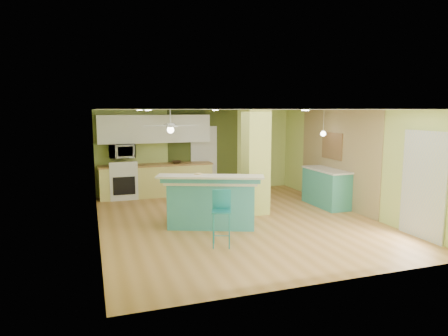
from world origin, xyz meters
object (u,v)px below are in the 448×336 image
(peninsula, at_px, (212,201))
(side_counter, at_px, (326,187))
(canister, at_px, (198,177))
(bar_stool, at_px, (222,209))
(fruit_bowl, at_px, (177,162))

(peninsula, relative_size, side_counter, 1.54)
(peninsula, height_order, canister, canister)
(bar_stool, relative_size, canister, 6.06)
(peninsula, distance_m, fruit_bowl, 3.38)
(bar_stool, distance_m, side_counter, 4.11)
(peninsula, xyz_separation_m, side_counter, (3.35, 0.76, -0.05))
(bar_stool, relative_size, side_counter, 0.69)
(fruit_bowl, height_order, canister, canister)
(peninsula, distance_m, side_counter, 3.43)
(bar_stool, bearing_deg, fruit_bowl, 107.77)
(bar_stool, height_order, side_counter, bar_stool)
(fruit_bowl, bearing_deg, bar_stool, -91.88)
(bar_stool, height_order, canister, canister)
(fruit_bowl, bearing_deg, peninsula, -89.02)
(side_counter, bearing_deg, fruit_bowl, 142.74)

